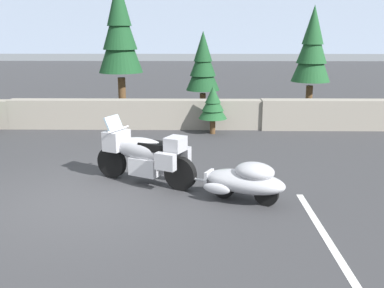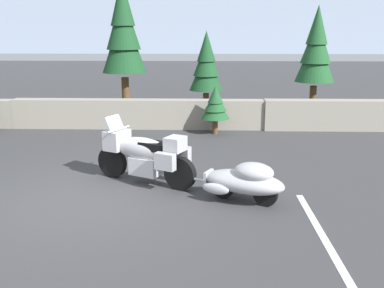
{
  "view_description": "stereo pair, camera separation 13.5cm",
  "coord_description": "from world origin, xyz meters",
  "px_view_note": "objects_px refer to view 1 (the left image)",
  "views": [
    {
      "loc": [
        2.01,
        -7.46,
        2.99
      ],
      "look_at": [
        1.89,
        0.84,
        0.85
      ],
      "focal_mm": 40.6,
      "sensor_mm": 36.0,
      "label": 1
    },
    {
      "loc": [
        2.15,
        -7.45,
        2.99
      ],
      "look_at": [
        1.89,
        0.84,
        0.85
      ],
      "focal_mm": 40.6,
      "sensor_mm": 36.0,
      "label": 2
    }
  ],
  "objects_px": {
    "pine_tree_secondary": "(203,64)",
    "car_shaped_trailer": "(245,180)",
    "pine_tree_tall": "(120,30)",
    "pine_tree_far_right": "(312,48)",
    "touring_motorcycle": "(144,154)"
  },
  "relations": [
    {
      "from": "pine_tree_secondary",
      "to": "car_shaped_trailer",
      "type": "bearing_deg",
      "value": -85.08
    },
    {
      "from": "pine_tree_far_right",
      "to": "pine_tree_tall",
      "type": "bearing_deg",
      "value": 179.96
    },
    {
      "from": "touring_motorcycle",
      "to": "pine_tree_far_right",
      "type": "xyz_separation_m",
      "value": [
        5.1,
        7.31,
        1.83
      ]
    },
    {
      "from": "car_shaped_trailer",
      "to": "touring_motorcycle",
      "type": "bearing_deg",
      "value": 153.51
    },
    {
      "from": "car_shaped_trailer",
      "to": "pine_tree_far_right",
      "type": "relative_size",
      "value": 0.54
    },
    {
      "from": "car_shaped_trailer",
      "to": "pine_tree_tall",
      "type": "xyz_separation_m",
      "value": [
        -3.63,
        8.28,
        2.64
      ]
    },
    {
      "from": "touring_motorcycle",
      "to": "pine_tree_secondary",
      "type": "bearing_deg",
      "value": 80.01
    },
    {
      "from": "touring_motorcycle",
      "to": "pine_tree_far_right",
      "type": "height_order",
      "value": "pine_tree_far_right"
    },
    {
      "from": "pine_tree_secondary",
      "to": "pine_tree_tall",
      "type": "bearing_deg",
      "value": 175.47
    },
    {
      "from": "pine_tree_tall",
      "to": "pine_tree_far_right",
      "type": "xyz_separation_m",
      "value": [
        6.79,
        -0.01,
        -0.6
      ]
    },
    {
      "from": "pine_tree_tall",
      "to": "pine_tree_far_right",
      "type": "bearing_deg",
      "value": -0.04
    },
    {
      "from": "pine_tree_tall",
      "to": "pine_tree_far_right",
      "type": "height_order",
      "value": "pine_tree_tall"
    },
    {
      "from": "pine_tree_tall",
      "to": "pine_tree_secondary",
      "type": "bearing_deg",
      "value": -4.53
    },
    {
      "from": "touring_motorcycle",
      "to": "pine_tree_far_right",
      "type": "relative_size",
      "value": 0.54
    },
    {
      "from": "pine_tree_tall",
      "to": "pine_tree_secondary",
      "type": "distance_m",
      "value": 3.16
    }
  ]
}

